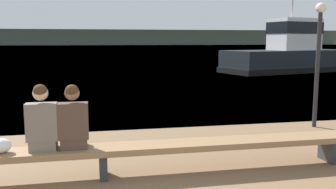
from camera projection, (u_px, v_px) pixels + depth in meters
The scene contains 8 objects.
water_surface at pixel (93, 46), 125.26m from camera, with size 240.00×240.00×0.00m, color #426B8E.
far_shoreline at pixel (92, 37), 170.79m from camera, with size 600.00×12.00×6.83m, color #424738.
bench_main at pixel (103, 152), 5.84m from camera, with size 8.52×0.54×0.49m.
person_left at pixel (42, 121), 5.59m from camera, with size 0.45×0.37×1.01m.
person_right at pixel (73, 120), 5.68m from camera, with size 0.45×0.37×1.00m.
shopping_bag at pixel (1, 146), 5.51m from camera, with size 0.29×0.24×0.22m.
tugboat_red at pixel (290, 55), 25.50m from camera, with size 9.92×5.65×7.02m.
deck_lamp_post at pixel (318, 50), 9.05m from camera, with size 0.24×0.24×3.02m.
Camera 1 is at (-0.51, -2.52, 2.14)m, focal length 40.00 mm.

